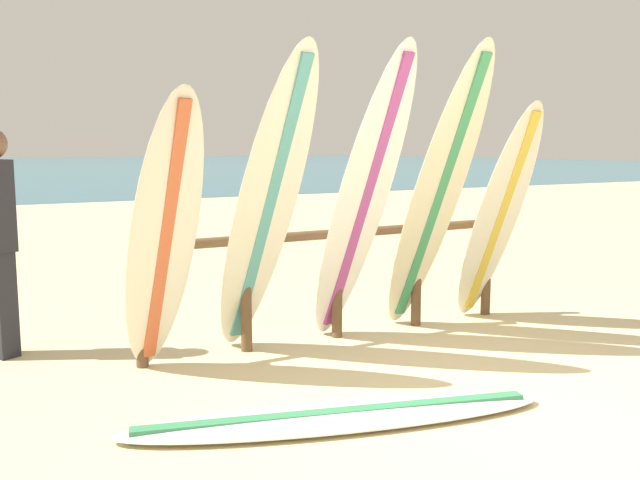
% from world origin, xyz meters
% --- Properties ---
extents(ground_plane, '(120.00, 120.00, 0.00)m').
position_xyz_m(ground_plane, '(0.00, 0.00, 0.00)').
color(ground_plane, beige).
extents(surfboard_rack, '(3.45, 0.09, 1.05)m').
position_xyz_m(surfboard_rack, '(-0.22, 2.37, 0.65)').
color(surfboard_rack, brown).
rests_on(surfboard_rack, ground).
extents(surfboard_leaning_far_left, '(0.64, 0.88, 2.03)m').
position_xyz_m(surfboard_leaning_far_left, '(-1.80, 2.04, 1.02)').
color(surfboard_leaning_far_left, silver).
rests_on(surfboard_leaning_far_left, ground).
extents(surfboard_leaning_left, '(0.71, 1.21, 2.37)m').
position_xyz_m(surfboard_leaning_left, '(-1.01, 2.07, 1.18)').
color(surfboard_leaning_left, silver).
rests_on(surfboard_leaning_left, ground).
extents(surfboard_leaning_center_left, '(0.75, 1.14, 2.43)m').
position_xyz_m(surfboard_leaning_center_left, '(-0.17, 2.05, 1.21)').
color(surfboard_leaning_center_left, white).
rests_on(surfboard_leaning_center_left, ground).
extents(surfboard_leaning_center, '(0.54, 1.21, 2.45)m').
position_xyz_m(surfboard_leaning_center, '(0.52, 1.98, 1.23)').
color(surfboard_leaning_center, beige).
rests_on(surfboard_leaning_center, ground).
extents(surfboard_leaning_center_right, '(0.62, 0.90, 2.02)m').
position_xyz_m(surfboard_leaning_center_right, '(1.30, 2.07, 1.01)').
color(surfboard_leaning_center_right, silver).
rests_on(surfboard_leaning_center_right, ground).
extents(surfboard_lying_on_sand, '(2.65, 1.16, 0.08)m').
position_xyz_m(surfboard_lying_on_sand, '(-1.15, 0.77, 0.04)').
color(surfboard_lying_on_sand, white).
rests_on(surfboard_lying_on_sand, ground).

